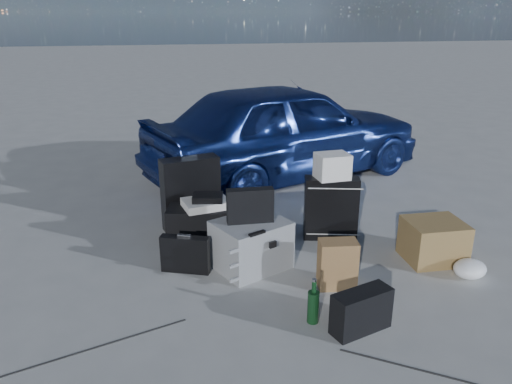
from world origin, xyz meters
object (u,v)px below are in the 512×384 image
at_px(briefcase, 185,254).
at_px(green_bottle, 313,302).
at_px(car, 287,130).
at_px(suitcase_left, 191,194).
at_px(suitcase_right, 331,208).
at_px(pelican_case, 251,245).
at_px(cardboard_box, 433,241).
at_px(duffel_bag, 206,225).

height_order(briefcase, green_bottle, green_bottle).
height_order(car, suitcase_left, car).
bearing_deg(suitcase_right, pelican_case, -139.23).
bearing_deg(pelican_case, cardboard_box, -31.66).
bearing_deg(duffel_bag, suitcase_left, 118.76).
relative_size(pelican_case, duffel_bag, 0.81).
relative_size(car, duffel_bag, 5.22).
xyz_separation_m(briefcase, cardboard_box, (2.02, -0.22, 0.02)).
xyz_separation_m(pelican_case, suitcase_left, (-0.40, 0.88, 0.15)).
bearing_deg(green_bottle, car, 78.25).
distance_m(pelican_case, suitcase_left, 0.97).
bearing_deg(suitcase_right, green_bottle, -99.89).
bearing_deg(pelican_case, suitcase_left, 89.95).
relative_size(car, suitcase_left, 5.06).
bearing_deg(green_bottle, briefcase, 131.77).
xyz_separation_m(suitcase_left, cardboard_box, (1.90, -1.06, -0.18)).
distance_m(suitcase_left, cardboard_box, 2.18).
distance_m(suitcase_left, green_bottle, 1.84).
bearing_deg(suitcase_left, car, 33.58).
relative_size(briefcase, cardboard_box, 0.85).
distance_m(suitcase_left, duffel_bag, 0.41).
height_order(car, duffel_bag, car).
xyz_separation_m(briefcase, green_bottle, (0.77, -0.87, 0.00)).
distance_m(cardboard_box, green_bottle, 1.41).
bearing_deg(green_bottle, pelican_case, 106.66).
xyz_separation_m(suitcase_right, green_bottle, (-0.56, -1.24, -0.13)).
distance_m(pelican_case, briefcase, 0.53).
bearing_deg(suitcase_left, briefcase, -110.96).
height_order(pelican_case, green_bottle, pelican_case).
xyz_separation_m(pelican_case, cardboard_box, (1.50, -0.19, -0.03)).
height_order(duffel_bag, cardboard_box, cardboard_box).
bearing_deg(briefcase, car, 78.46).
xyz_separation_m(suitcase_right, duffel_bag, (-1.11, 0.12, -0.12)).
xyz_separation_m(pelican_case, duffel_bag, (-0.30, 0.52, -0.03)).
xyz_separation_m(car, cardboard_box, (0.61, -2.40, -0.43)).
relative_size(pelican_case, green_bottle, 1.75).
distance_m(suitcase_left, suitcase_right, 1.30).
relative_size(suitcase_right, duffel_bag, 0.85).
bearing_deg(duffel_bag, briefcase, -101.27).
bearing_deg(pelican_case, suitcase_right, 1.66).
xyz_separation_m(briefcase, suitcase_right, (1.34, 0.37, 0.14)).
xyz_separation_m(car, pelican_case, (-0.89, -2.22, -0.40)).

